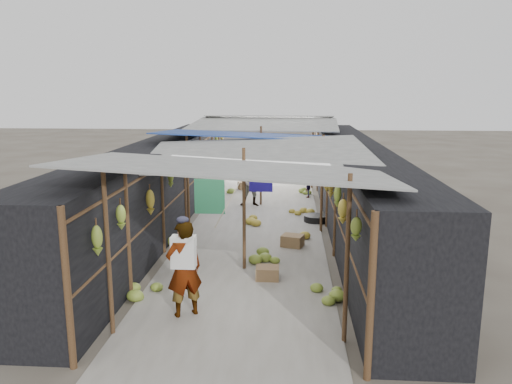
% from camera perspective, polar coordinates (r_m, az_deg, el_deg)
% --- Properties ---
extents(ground, '(80.00, 80.00, 0.00)m').
position_cam_1_polar(ground, '(8.06, -3.37, -16.26)').
color(ground, '#6B6356').
rests_on(ground, ground).
extents(aisle_slab, '(3.60, 16.00, 0.02)m').
position_cam_1_polar(aisle_slab, '(14.10, -0.04, -3.77)').
color(aisle_slab, '#9E998E').
rests_on(aisle_slab, ground).
extents(stall_left, '(1.40, 15.00, 2.30)m').
position_cam_1_polar(stall_left, '(14.28, -10.92, 0.91)').
color(stall_left, black).
rests_on(stall_left, ground).
extents(stall_right, '(1.40, 15.00, 2.30)m').
position_cam_1_polar(stall_right, '(13.92, 11.12, 0.62)').
color(stall_right, black).
rests_on(stall_right, ground).
extents(crate_near, '(0.47, 0.37, 0.28)m').
position_cam_1_polar(crate_near, '(10.16, 1.32, -9.28)').
color(crate_near, '#97734C').
rests_on(crate_near, ground).
extents(crate_mid, '(0.60, 0.53, 0.30)m').
position_cam_1_polar(crate_mid, '(12.20, 4.19, -5.61)').
color(crate_mid, '#97734C').
rests_on(crate_mid, ground).
extents(crate_back, '(0.57, 0.52, 0.30)m').
position_cam_1_polar(crate_back, '(19.02, -1.32, 0.73)').
color(crate_back, '#97734C').
rests_on(crate_back, ground).
extents(black_basin, '(0.67, 0.67, 0.20)m').
position_cam_1_polar(black_basin, '(14.51, 6.80, -3.04)').
color(black_basin, black).
rests_on(black_basin, ground).
extents(vendor_elderly, '(0.73, 0.65, 1.67)m').
position_cam_1_polar(vendor_elderly, '(8.48, -8.21, -8.70)').
color(vendor_elderly, silver).
rests_on(vendor_elderly, ground).
extents(shopper_blue, '(0.82, 0.65, 1.64)m').
position_cam_1_polar(shopper_blue, '(16.20, -0.46, 1.21)').
color(shopper_blue, '#2037A1').
rests_on(shopper_blue, ground).
extents(vendor_seated, '(0.36, 0.60, 0.91)m').
position_cam_1_polar(vendor_seated, '(17.59, 5.91, 0.78)').
color(vendor_seated, '#463F3C').
rests_on(vendor_seated, ground).
extents(market_canopy, '(5.62, 15.20, 2.77)m').
position_cam_1_polar(market_canopy, '(13.99, 0.15, 6.10)').
color(market_canopy, brown).
rests_on(market_canopy, ground).
extents(hanging_bananas, '(3.96, 13.80, 0.81)m').
position_cam_1_polar(hanging_bananas, '(13.94, 0.42, 2.94)').
color(hanging_bananas, olive).
rests_on(hanging_bananas, ground).
extents(floor_bananas, '(4.09, 9.95, 0.36)m').
position_cam_1_polar(floor_bananas, '(13.19, -0.44, -4.17)').
color(floor_bananas, olive).
rests_on(floor_bananas, ground).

